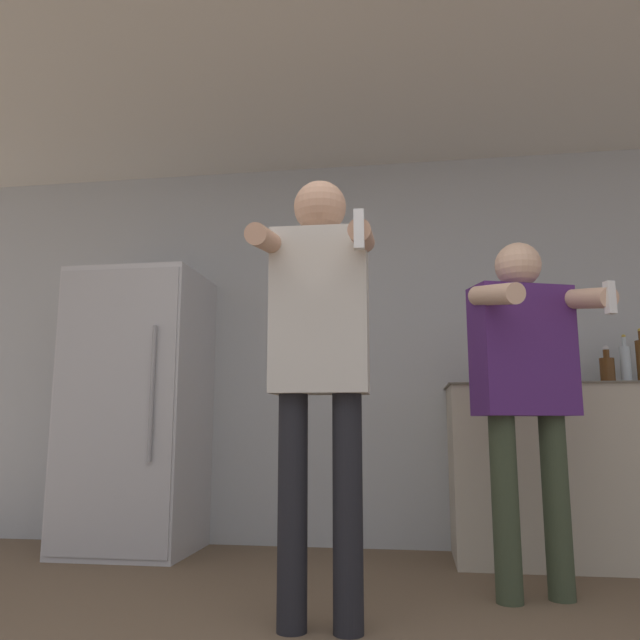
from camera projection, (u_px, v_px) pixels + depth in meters
wall_back at (365, 348)px, 4.15m from camera, size 7.00×0.06×2.55m
ceiling_slab at (341, 52)px, 3.07m from camera, size 7.00×3.14×0.05m
refrigerator at (137, 410)px, 3.93m from camera, size 0.77×0.71×1.72m
counter at (584, 473)px, 3.53m from camera, size 1.51×0.60×1.00m
bottle_green_wine at (626, 364)px, 3.64m from camera, size 0.06×0.06×0.29m
bottle_short_whiskey at (607, 369)px, 3.65m from camera, size 0.08×0.08×0.23m
bottle_amber_bourbon at (482, 363)px, 3.76m from camera, size 0.09×0.09×0.36m
person_woman_foreground at (320, 344)px, 2.48m from camera, size 0.46×0.50×1.77m
person_man_side at (525, 374)px, 2.88m from camera, size 0.62×0.60×1.63m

